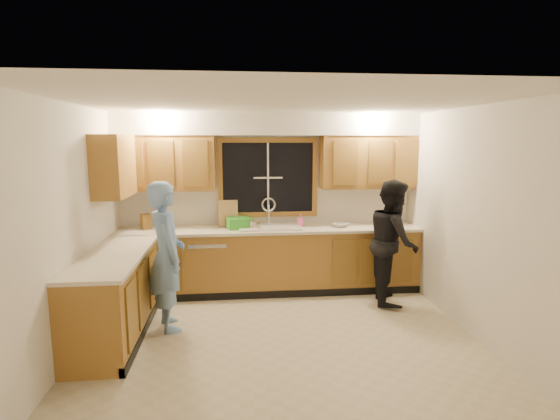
{
  "coord_description": "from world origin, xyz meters",
  "views": [
    {
      "loc": [
        -0.48,
        -4.38,
        2.12
      ],
      "look_at": [
        0.04,
        0.65,
        1.32
      ],
      "focal_mm": 28.0,
      "sensor_mm": 36.0,
      "label": 1
    }
  ],
  "objects_px": {
    "stove": "(100,316)",
    "woman": "(393,242)",
    "dishwasher": "(209,265)",
    "knife_block": "(146,222)",
    "sink": "(270,232)",
    "soap_bottle": "(301,220)",
    "dish_crate": "(239,223)",
    "bowl": "(340,225)",
    "man": "(167,256)"
  },
  "relations": [
    {
      "from": "man",
      "to": "woman",
      "type": "distance_m",
      "value": 2.88
    },
    {
      "from": "dish_crate",
      "to": "bowl",
      "type": "height_order",
      "value": "dish_crate"
    },
    {
      "from": "man",
      "to": "dish_crate",
      "type": "height_order",
      "value": "man"
    },
    {
      "from": "bowl",
      "to": "sink",
      "type": "bearing_deg",
      "value": 178.21
    },
    {
      "from": "stove",
      "to": "woman",
      "type": "bearing_deg",
      "value": 20.3
    },
    {
      "from": "man",
      "to": "soap_bottle",
      "type": "bearing_deg",
      "value": -73.88
    },
    {
      "from": "stove",
      "to": "woman",
      "type": "distance_m",
      "value": 3.62
    },
    {
      "from": "man",
      "to": "soap_bottle",
      "type": "height_order",
      "value": "man"
    },
    {
      "from": "dish_crate",
      "to": "knife_block",
      "type": "bearing_deg",
      "value": 177.89
    },
    {
      "from": "knife_block",
      "to": "dish_crate",
      "type": "height_order",
      "value": "knife_block"
    },
    {
      "from": "woman",
      "to": "bowl",
      "type": "distance_m",
      "value": 0.8
    },
    {
      "from": "stove",
      "to": "knife_block",
      "type": "distance_m",
      "value": 1.98
    },
    {
      "from": "soap_bottle",
      "to": "bowl",
      "type": "xyz_separation_m",
      "value": [
        0.55,
        -0.1,
        -0.06
      ]
    },
    {
      "from": "man",
      "to": "dishwasher",
      "type": "bearing_deg",
      "value": -38.92
    },
    {
      "from": "knife_block",
      "to": "soap_bottle",
      "type": "distance_m",
      "value": 2.15
    },
    {
      "from": "sink",
      "to": "woman",
      "type": "relative_size",
      "value": 0.53
    },
    {
      "from": "sink",
      "to": "man",
      "type": "distance_m",
      "value": 1.68
    },
    {
      "from": "stove",
      "to": "knife_block",
      "type": "bearing_deg",
      "value": 87.15
    },
    {
      "from": "stove",
      "to": "woman",
      "type": "height_order",
      "value": "woman"
    },
    {
      "from": "woman",
      "to": "sink",
      "type": "bearing_deg",
      "value": 81.85
    },
    {
      "from": "stove",
      "to": "man",
      "type": "distance_m",
      "value": 0.98
    },
    {
      "from": "bowl",
      "to": "stove",
      "type": "bearing_deg",
      "value": -147.38
    },
    {
      "from": "dishwasher",
      "to": "man",
      "type": "bearing_deg",
      "value": -110.16
    },
    {
      "from": "knife_block",
      "to": "bowl",
      "type": "bearing_deg",
      "value": -36.93
    },
    {
      "from": "dishwasher",
      "to": "soap_bottle",
      "type": "distance_m",
      "value": 1.43
    },
    {
      "from": "dishwasher",
      "to": "stove",
      "type": "height_order",
      "value": "stove"
    },
    {
      "from": "sink",
      "to": "stove",
      "type": "bearing_deg",
      "value": -134.61
    },
    {
      "from": "woman",
      "to": "dishwasher",
      "type": "bearing_deg",
      "value": 88.86
    },
    {
      "from": "man",
      "to": "soap_bottle",
      "type": "distance_m",
      "value": 2.08
    },
    {
      "from": "woman",
      "to": "knife_block",
      "type": "xyz_separation_m",
      "value": [
        -3.28,
        0.65,
        0.21
      ]
    },
    {
      "from": "dishwasher",
      "to": "stove",
      "type": "bearing_deg",
      "value": -117.69
    },
    {
      "from": "stove",
      "to": "knife_block",
      "type": "height_order",
      "value": "knife_block"
    },
    {
      "from": "stove",
      "to": "soap_bottle",
      "type": "distance_m",
      "value": 2.99
    },
    {
      "from": "dish_crate",
      "to": "bowl",
      "type": "bearing_deg",
      "value": -2.22
    },
    {
      "from": "sink",
      "to": "man",
      "type": "height_order",
      "value": "man"
    },
    {
      "from": "dish_crate",
      "to": "soap_bottle",
      "type": "bearing_deg",
      "value": 3.08
    },
    {
      "from": "stove",
      "to": "man",
      "type": "bearing_deg",
      "value": 52.41
    },
    {
      "from": "sink",
      "to": "soap_bottle",
      "type": "height_order",
      "value": "sink"
    },
    {
      "from": "stove",
      "to": "bowl",
      "type": "xyz_separation_m",
      "value": [
        2.8,
        1.79,
        0.5
      ]
    },
    {
      "from": "sink",
      "to": "bowl",
      "type": "height_order",
      "value": "sink"
    },
    {
      "from": "woman",
      "to": "bowl",
      "type": "bearing_deg",
      "value": 58.59
    },
    {
      "from": "stove",
      "to": "soap_bottle",
      "type": "xyz_separation_m",
      "value": [
        2.25,
        1.9,
        0.56
      ]
    },
    {
      "from": "knife_block",
      "to": "bowl",
      "type": "distance_m",
      "value": 2.71
    },
    {
      "from": "sink",
      "to": "woman",
      "type": "xyz_separation_m",
      "value": [
        1.58,
        -0.57,
        -0.05
      ]
    },
    {
      "from": "man",
      "to": "bowl",
      "type": "height_order",
      "value": "man"
    },
    {
      "from": "sink",
      "to": "dish_crate",
      "type": "xyz_separation_m",
      "value": [
        -0.43,
        0.02,
        0.13
      ]
    },
    {
      "from": "woman",
      "to": "soap_bottle",
      "type": "height_order",
      "value": "woman"
    },
    {
      "from": "stove",
      "to": "soap_bottle",
      "type": "bearing_deg",
      "value": 40.15
    },
    {
      "from": "dish_crate",
      "to": "woman",
      "type": "bearing_deg",
      "value": -16.57
    },
    {
      "from": "man",
      "to": "bowl",
      "type": "bearing_deg",
      "value": -83.1
    }
  ]
}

